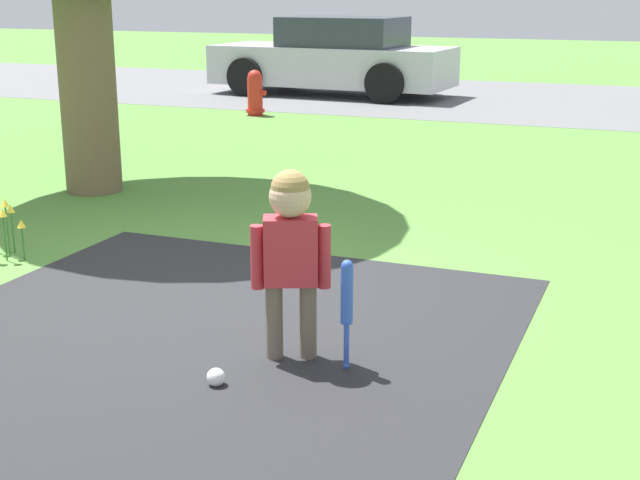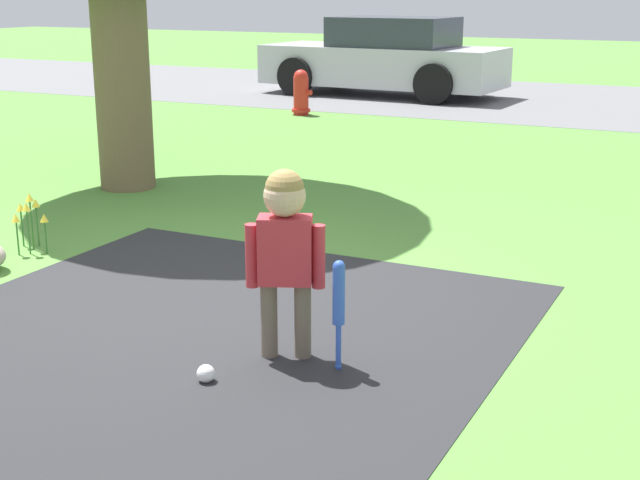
{
  "view_description": "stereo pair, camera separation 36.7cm",
  "coord_description": "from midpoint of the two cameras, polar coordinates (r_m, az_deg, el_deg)",
  "views": [
    {
      "loc": [
        2.76,
        -4.74,
        1.87
      ],
      "look_at": [
        1.02,
        -0.39,
        0.54
      ],
      "focal_mm": 50.0,
      "sensor_mm": 36.0,
      "label": 1
    },
    {
      "loc": [
        3.1,
        -4.6,
        1.87
      ],
      "look_at": [
        1.02,
        -0.39,
        0.54
      ],
      "focal_mm": 50.0,
      "sensor_mm": 36.0,
      "label": 2
    }
  ],
  "objects": [
    {
      "name": "ground_plane",
      "position": [
        5.82,
        -9.75,
        -3.11
      ],
      "size": [
        60.0,
        60.0,
        0.0
      ],
      "primitive_type": "plane",
      "color": "#518438"
    },
    {
      "name": "child",
      "position": [
        4.5,
        -4.24,
        0.09
      ],
      "size": [
        0.38,
        0.25,
        1.0
      ],
      "rotation": [
        0.0,
        0.0,
        0.41
      ],
      "color": "#6B5B4C",
      "rests_on": "ground"
    },
    {
      "name": "flower_bed",
      "position": [
        6.76,
        -21.02,
        1.33
      ],
      "size": [
        0.35,
        0.29,
        0.43
      ],
      "color": "#38702D",
      "rests_on": "ground"
    },
    {
      "name": "parked_car",
      "position": [
        16.24,
        0.27,
        11.55
      ],
      "size": [
        4.34,
        1.96,
        1.38
      ],
      "rotation": [
        0.0,
        0.0,
        3.09
      ],
      "color": "#B7B7BC",
      "rests_on": "ground"
    },
    {
      "name": "street_strip",
      "position": [
        15.94,
        11.21,
        8.83
      ],
      "size": [
        40.0,
        6.0,
        0.01
      ],
      "color": "slate",
      "rests_on": "ground"
    },
    {
      "name": "baseball_bat",
      "position": [
        4.43,
        -0.64,
        -3.83
      ],
      "size": [
        0.06,
        0.06,
        0.58
      ],
      "color": "blue",
      "rests_on": "ground"
    },
    {
      "name": "fire_hydrant",
      "position": [
        13.67,
        -4.95,
        9.35
      ],
      "size": [
        0.32,
        0.29,
        0.68
      ],
      "color": "red",
      "rests_on": "ground"
    },
    {
      "name": "sports_ball",
      "position": [
        4.42,
        -9.08,
        -8.7
      ],
      "size": [
        0.09,
        0.09,
        0.09
      ],
      "color": "white",
      "rests_on": "ground"
    }
  ]
}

